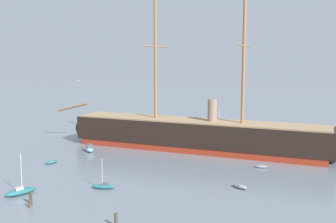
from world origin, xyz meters
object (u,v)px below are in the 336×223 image
object	(u,v)px
dinghy_mid_left	(51,162)
seagull_in_flight	(78,81)
tall_ship	(197,135)
dinghy_mid_right	(240,186)
mooring_piling_left_pair	(30,203)
sailboat_far_right	(333,155)
mooring_piling_right_pair	(31,198)
sailboat_foreground_left	(21,191)
mooring_piling_nearest	(116,220)
sailboat_near_centre	(104,186)
motorboat_alongside_bow	(89,149)
dinghy_alongside_stern	(261,166)
sailboat_distant_centre	(220,134)

from	to	relation	value
dinghy_mid_left	seagull_in_flight	bearing A→B (deg)	-25.86
tall_ship	dinghy_mid_right	distance (m)	24.52
mooring_piling_left_pair	sailboat_far_right	bearing A→B (deg)	52.48
sailboat_far_right	mooring_piling_right_pair	world-z (taller)	sailboat_far_right
mooring_piling_left_pair	tall_ship	bearing A→B (deg)	77.89
sailboat_foreground_left	mooring_piling_nearest	bearing A→B (deg)	-11.67
mooring_piling_left_pair	sailboat_foreground_left	bearing A→B (deg)	145.43
tall_ship	mooring_piling_nearest	size ratio (longest dim) A/B	39.39
dinghy_mid_right	mooring_piling_right_pair	distance (m)	28.97
sailboat_far_right	dinghy_mid_right	bearing A→B (deg)	-114.22
mooring_piling_nearest	sailboat_near_centre	bearing A→B (deg)	129.23
sailboat_near_centre	motorboat_alongside_bow	bearing A→B (deg)	130.16
mooring_piling_nearest	tall_ship	bearing A→B (deg)	97.02
mooring_piling_right_pair	tall_ship	bearing A→B (deg)	76.63
tall_ship	seagull_in_flight	xyz separation A→B (m)	(-10.06, -25.32, 12.04)
sailboat_near_centre	dinghy_mid_left	distance (m)	18.07
dinghy_alongside_stern	sailboat_distant_centre	size ratio (longest dim) A/B	0.33
dinghy_mid_left	mooring_piling_nearest	xyz separation A→B (m)	(24.91, -18.40, 0.52)
tall_ship	seagull_in_flight	world-z (taller)	tall_ship
tall_ship	seagull_in_flight	distance (m)	29.79
dinghy_mid_right	dinghy_alongside_stern	xyz separation A→B (m)	(0.57, 12.15, -0.05)
motorboat_alongside_bow	sailboat_far_right	world-z (taller)	sailboat_far_right
sailboat_foreground_left	mooring_piling_left_pair	xyz separation A→B (m)	(4.65, -3.20, 0.12)
sailboat_far_right	mooring_piling_left_pair	world-z (taller)	sailboat_far_right
mooring_piling_left_pair	seagull_in_flight	distance (m)	19.74
mooring_piling_nearest	seagull_in_flight	xyz separation A→B (m)	(-14.85, 13.52, 14.49)
dinghy_alongside_stern	sailboat_distant_centre	world-z (taller)	sailboat_distant_centre
sailboat_foreground_left	dinghy_mid_left	world-z (taller)	sailboat_foreground_left
sailboat_foreground_left	sailboat_distant_centre	distance (m)	53.25
dinghy_mid_right	sailboat_far_right	size ratio (longest dim) A/B	0.49
dinghy_mid_left	mooring_piling_right_pair	distance (m)	20.40
dinghy_alongside_stern	dinghy_mid_right	bearing A→B (deg)	-92.70
mooring_piling_left_pair	dinghy_mid_right	bearing A→B (deg)	39.71
sailboat_foreground_left	dinghy_alongside_stern	world-z (taller)	sailboat_foreground_left
mooring_piling_nearest	seagull_in_flight	bearing A→B (deg)	137.67
dinghy_alongside_stern	sailboat_far_right	bearing A→B (deg)	50.69
dinghy_alongside_stern	sailboat_foreground_left	bearing A→B (deg)	-135.06
dinghy_mid_right	mooring_piling_left_pair	size ratio (longest dim) A/B	2.24
dinghy_mid_left	mooring_piling_right_pair	xyz separation A→B (m)	(11.21, -17.04, 0.59)
sailboat_foreground_left	motorboat_alongside_bow	world-z (taller)	sailboat_foreground_left
sailboat_near_centre	dinghy_mid_right	distance (m)	19.80
mooring_piling_left_pair	mooring_piling_right_pair	xyz separation A→B (m)	(-0.67, 0.92, 0.27)
dinghy_alongside_stern	seagull_in_flight	xyz separation A→B (m)	(-24.71, -17.61, 15.04)
dinghy_mid_left	sailboat_near_centre	bearing A→B (deg)	-25.69
tall_ship	mooring_piling_nearest	xyz separation A→B (m)	(4.79, -38.84, -2.45)
motorboat_alongside_bow	sailboat_distant_centre	xyz separation A→B (m)	(19.10, 26.39, 0.00)
seagull_in_flight	motorboat_alongside_bow	bearing A→B (deg)	121.10
dinghy_mid_right	dinghy_alongside_stern	size ratio (longest dim) A/B	1.24
sailboat_far_right	tall_ship	bearing A→B (deg)	-167.71
sailboat_far_right	sailboat_near_centre	bearing A→B (deg)	-130.94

